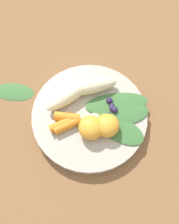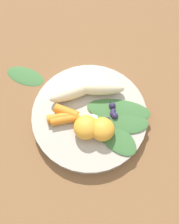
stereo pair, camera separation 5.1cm
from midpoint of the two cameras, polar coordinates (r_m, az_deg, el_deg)
The scene contains 15 objects.
ground_plane at distance 0.55m, azimuth -2.68°, elevation -1.69°, with size 2.40×2.40×0.00m, color brown.
bowl at distance 0.53m, azimuth -2.74°, elevation -1.23°, with size 0.25×0.25×0.02m, color #B2AD9E.
banana_peeled_left at distance 0.53m, azimuth -7.65°, elevation 3.56°, with size 0.11×0.03×0.03m, color beige.
banana_peeled_right at distance 0.53m, azimuth -2.13°, elevation 5.72°, with size 0.11×0.03×0.03m, color beige.
orange_segment_near at distance 0.49m, azimuth 1.25°, elevation -3.57°, with size 0.05×0.05×0.04m, color #F4A833.
orange_segment_far at distance 0.49m, azimuth -2.61°, elevation -4.08°, with size 0.05×0.05×0.04m, color #F4A833.
carrot_front at distance 0.52m, azimuth -8.27°, elevation -1.57°, with size 0.02×0.02×0.05m, color orange.
carrot_mid_left at distance 0.51m, azimuth -9.17°, elevation -3.14°, with size 0.02×0.02×0.06m, color orange.
carrot_mid_right at distance 0.51m, azimuth -7.79°, elevation -3.87°, with size 0.02×0.02×0.06m, color orange.
blueberry_pile at distance 0.52m, azimuth 2.38°, elevation -0.03°, with size 0.05×0.04×0.01m.
coconut_shred_patch at distance 0.52m, azimuth -0.50°, elevation -2.32°, with size 0.04×0.04×0.00m, color white.
kale_leaf_left at distance 0.51m, azimuth 4.64°, elevation -4.63°, with size 0.10×0.05×0.01m, color #3D7038.
kale_leaf_right at distance 0.52m, azimuth 5.22°, elevation -0.70°, with size 0.11×0.05×0.01m, color #3D7038.
kale_leaf_rear at distance 0.53m, azimuth 3.69°, elevation 1.67°, with size 0.14×0.05×0.01m, color #3D7038.
kale_leaf_stray at distance 0.61m, azimuth -19.89°, elevation 4.29°, with size 0.10×0.05×0.01m, color #3D7038.
Camera 1 is at (-0.17, 0.11, 0.51)m, focal length 38.55 mm.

